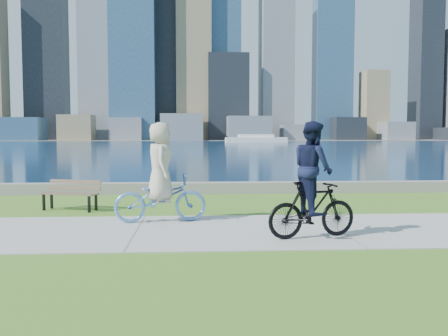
# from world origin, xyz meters

# --- Properties ---
(ground) EXTENTS (320.00, 320.00, 0.00)m
(ground) POSITION_xyz_m (0.00, 0.00, 0.00)
(ground) COLOR #3C681B
(ground) RESTS_ON ground
(concrete_path) EXTENTS (80.00, 3.50, 0.02)m
(concrete_path) POSITION_xyz_m (0.00, 0.00, 0.01)
(concrete_path) COLOR gray
(concrete_path) RESTS_ON ground
(seawall) EXTENTS (90.00, 0.50, 0.35)m
(seawall) POSITION_xyz_m (0.00, 6.20, 0.17)
(seawall) COLOR slate
(seawall) RESTS_ON ground
(bay_water) EXTENTS (320.00, 131.00, 0.01)m
(bay_water) POSITION_xyz_m (0.00, 72.00, 0.00)
(bay_water) COLOR #0B294C
(bay_water) RESTS_ON ground
(far_shore) EXTENTS (320.00, 30.00, 0.12)m
(far_shore) POSITION_xyz_m (0.00, 130.00, 0.06)
(far_shore) COLOR slate
(far_shore) RESTS_ON ground
(city_skyline) EXTENTS (173.95, 23.15, 76.00)m
(city_skyline) POSITION_xyz_m (-3.70, 129.53, 25.71)
(city_skyline) COLOR navy
(city_skyline) RESTS_ON ground
(ferry_far) EXTENTS (12.55, 3.59, 1.70)m
(ferry_far) POSITION_xyz_m (13.82, 92.39, 0.71)
(ferry_far) COLOR silver
(ferry_far) RESTS_ON ground
(park_bench) EXTENTS (1.53, 0.94, 0.75)m
(park_bench) POSITION_xyz_m (-1.93, 2.91, 0.46)
(park_bench) COLOR black
(park_bench) RESTS_ON ground
(cyclist_woman) EXTENTS (0.95, 2.04, 2.14)m
(cyclist_woman) POSITION_xyz_m (0.41, 1.00, 0.82)
(cyclist_woman) COLOR #5892D7
(cyclist_woman) RESTS_ON ground
(cyclist_man) EXTENTS (0.91, 1.79, 2.13)m
(cyclist_man) POSITION_xyz_m (3.29, -0.82, 0.92)
(cyclist_man) COLOR black
(cyclist_man) RESTS_ON ground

